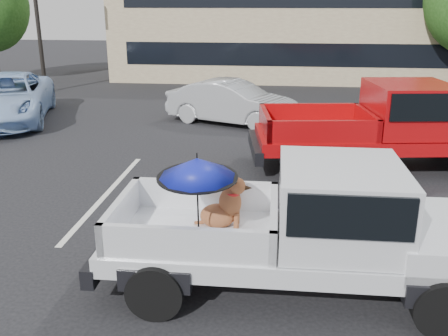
# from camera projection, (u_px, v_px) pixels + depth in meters

# --- Properties ---
(ground) EXTENTS (90.00, 90.00, 0.00)m
(ground) POSITION_uv_depth(u_px,v_px,m) (237.00, 243.00, 8.59)
(ground) COLOR black
(ground) RESTS_ON ground
(stripe_left) EXTENTS (0.12, 5.00, 0.01)m
(stripe_left) POSITION_uv_depth(u_px,v_px,m) (107.00, 194.00, 10.79)
(stripe_left) COLOR silver
(stripe_left) RESTS_ON ground
(stripe_right) EXTENTS (0.12, 5.00, 0.01)m
(stripe_right) POSITION_uv_depth(u_px,v_px,m) (392.00, 206.00, 10.16)
(stripe_right) COLOR silver
(stripe_right) RESTS_ON ground
(motel_building) EXTENTS (20.40, 8.40, 6.30)m
(motel_building) POSITION_uv_depth(u_px,v_px,m) (307.00, 16.00, 27.14)
(motel_building) COLOR tan
(motel_building) RESTS_ON ground
(silver_pickup) EXTENTS (5.70, 2.14, 2.06)m
(silver_pickup) POSITION_uv_depth(u_px,v_px,m) (321.00, 222.00, 6.92)
(silver_pickup) COLOR black
(silver_pickup) RESTS_ON ground
(red_pickup) EXTENTS (6.62, 3.02, 2.11)m
(red_pickup) POSITION_uv_depth(u_px,v_px,m) (400.00, 123.00, 12.15)
(red_pickup) COLOR black
(red_pickup) RESTS_ON ground
(silver_sedan) EXTENTS (4.66, 3.05, 1.45)m
(silver_sedan) POSITION_uv_depth(u_px,v_px,m) (232.00, 102.00, 16.76)
(silver_sedan) COLOR #A4A7AB
(silver_sedan) RESTS_ON ground
(blue_suv) EXTENTS (4.40, 6.38, 1.62)m
(blue_suv) POSITION_uv_depth(u_px,v_px,m) (6.00, 98.00, 17.03)
(blue_suv) COLOR #96B6E0
(blue_suv) RESTS_ON ground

